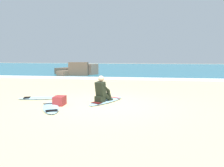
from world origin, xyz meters
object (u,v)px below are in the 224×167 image
Objects in this scene: surfboard_spare_near at (42,98)px; beach_bag at (60,101)px; surfboard_spare_far at (51,108)px; surfboard_main at (107,101)px; surfer_seated at (102,91)px.

beach_bag is at bearing -41.92° from surfboard_spare_near.
surfboard_main is at bearing 40.55° from surfboard_spare_far.
beach_bag reaches higher than surfboard_spare_near.
surfboard_spare_far is at bearing -143.49° from surfer_seated.
beach_bag is at bearing -158.21° from surfer_seated.
beach_bag is (0.09, 0.55, 0.12)m from surfboard_spare_far.
surfboard_spare_far is at bearing -99.45° from beach_bag.
surfer_seated reaches higher than surfboard_spare_far.
surfboard_spare_near is (-2.57, 0.46, -0.40)m from surfer_seated.
surfboard_main is 4.29× the size of beach_bag.
surfer_seated is at bearing -113.16° from surfboard_main.
surfer_seated is 1.97× the size of beach_bag.
surfboard_main and surfboard_spare_far have the same top height.
surfboard_spare_far is (-1.52, -1.12, -0.40)m from surfer_seated.
beach_bag is (-1.54, -0.84, 0.12)m from surfboard_main.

